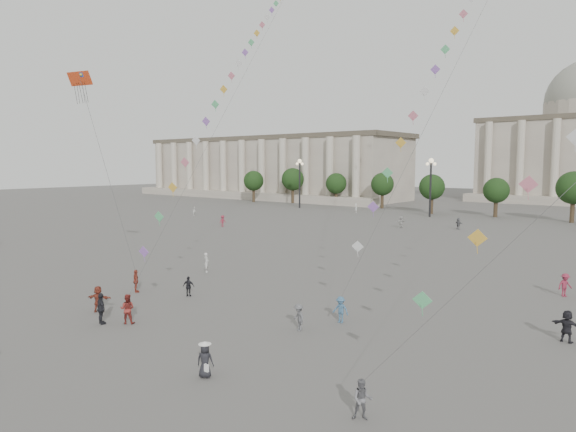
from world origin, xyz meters
The scene contains 24 objects.
ground centered at (0.00, 0.00, 0.00)m, with size 360.00×360.00×0.00m, color #565451.
hall_west centered at (-75.00, 93.89, 8.43)m, with size 84.00×26.22×17.20m.
tree_row centered at (0.00, 78.00, 5.39)m, with size 137.12×5.12×8.00m.
lamp_post_far_west centered at (-45.00, 70.00, 7.35)m, with size 2.00×0.90×10.65m.
lamp_post_mid_west centered at (-15.00, 70.00, 7.35)m, with size 2.00×0.90×10.65m.
person_crowd_1 centered at (-50.17, 44.58, 0.83)m, with size 0.81×0.63×1.66m, color silver.
person_crowd_2 centered at (-33.73, 36.19, 0.88)m, with size 1.14×0.65×1.76m, color maroon.
person_crowd_3 centered at (18.21, 12.42, 0.90)m, with size 1.66×0.53×1.79m, color black.
person_crowd_4 centered at (-11.73, 52.13, 0.91)m, with size 1.68×0.54×1.82m, color #B9B9B5.
person_crowd_6 centered at (5.63, 4.74, 0.79)m, with size 1.02×0.59×1.58m, color #57585B.
person_crowd_8 centered at (16.07, 23.09, 0.86)m, with size 1.11×0.64×1.72m, color maroon.
person_crowd_10 centered at (-29.37, 68.00, 0.93)m, with size 0.68×0.45×1.86m, color white.
person_crowd_12 centered at (-4.39, 56.02, 0.86)m, with size 1.59×0.51×1.72m, color #5C5C60.
person_crowd_13 centered at (-10.74, 12.26, 0.88)m, with size 0.64×0.42×1.76m, color silver.
tourist_0 centered at (-9.41, 3.98, 0.87)m, with size 1.02×0.42×1.74m, color maroon.
tourist_1 centered at (-4.41, -1.90, 0.96)m, with size 1.12×0.47×1.92m, color black.
tourist_2 centered at (-6.87, -0.64, 0.87)m, with size 1.62×0.52×1.75m, color brown.
tourist_4 centered at (-5.39, 5.73, 0.74)m, with size 0.87×0.36×1.48m, color black.
kite_flyer_0 centered at (-3.29, -0.82, 0.91)m, with size 0.89×0.69×1.83m, color maroon.
kite_flyer_1 centered at (6.71, 7.53, 0.82)m, with size 1.05×0.61×1.63m, color #3A6082.
kite_flyer_2 centered at (13.96, -2.01, 0.79)m, with size 0.77×0.60×1.59m, color slate.
hat_person centered at (6.37, -3.16, 0.84)m, with size 0.92×0.81×1.69m.
dragon_kite centered at (-14.75, 3.16, 15.51)m, with size 3.83×1.07×15.71m.
kite_train_west centered at (-15.23, 23.08, 22.00)m, with size 22.73×44.22×63.21m.
Camera 1 is at (23.55, -18.28, 9.75)m, focal length 32.00 mm.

